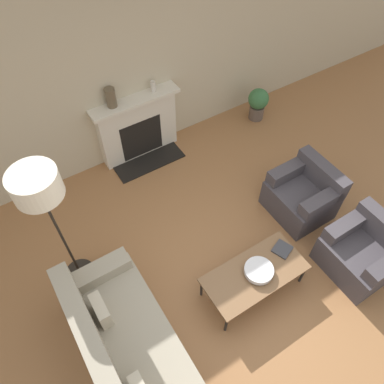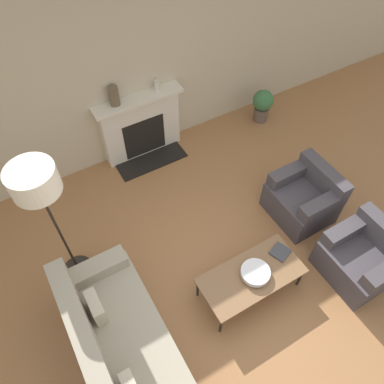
{
  "view_description": "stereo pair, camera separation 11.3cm",
  "coord_description": "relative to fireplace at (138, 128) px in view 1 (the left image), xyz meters",
  "views": [
    {
      "loc": [
        -1.52,
        -1.28,
        4.36
      ],
      "look_at": [
        0.15,
        1.37,
        0.45
      ],
      "focal_mm": 35.0,
      "sensor_mm": 36.0,
      "label": 1
    },
    {
      "loc": [
        -1.42,
        -1.34,
        4.36
      ],
      "look_at": [
        0.15,
        1.37,
        0.45
      ],
      "focal_mm": 35.0,
      "sensor_mm": 36.0,
      "label": 2
    }
  ],
  "objects": [
    {
      "name": "couch",
      "position": [
        -1.57,
        -2.81,
        -0.21
      ],
      "size": [
        0.87,
        2.03,
        0.84
      ],
      "rotation": [
        0.0,
        0.0,
        1.57
      ],
      "color": "#9E937F",
      "rests_on": "ground_plane"
    },
    {
      "name": "armchair_near",
      "position": [
        1.38,
        -3.28,
        -0.2
      ],
      "size": [
        0.74,
        0.81,
        0.77
      ],
      "rotation": [
        0.0,
        0.0,
        -1.57
      ],
      "color": "#423D42",
      "rests_on": "ground_plane"
    },
    {
      "name": "fireplace",
      "position": [
        0.0,
        0.0,
        0.0
      ],
      "size": [
        1.35,
        0.59,
        1.06
      ],
      "color": "beige",
      "rests_on": "ground_plane"
    },
    {
      "name": "floor_lamp",
      "position": [
        -1.66,
        -1.51,
        1.11
      ],
      "size": [
        0.47,
        0.47,
        1.89
      ],
      "color": "black",
      "rests_on": "ground_plane"
    },
    {
      "name": "bowl",
      "position": [
        0.09,
        -2.84,
        -0.06
      ],
      "size": [
        0.34,
        0.34,
        0.09
      ],
      "color": "silver",
      "rests_on": "coffee_table"
    },
    {
      "name": "mantel_vase_center_left",
      "position": [
        0.32,
        0.02,
        0.62
      ],
      "size": [
        0.08,
        0.08,
        0.16
      ],
      "color": "beige",
      "rests_on": "fireplace"
    },
    {
      "name": "wall_back",
      "position": [
        -0.1,
        0.15,
        0.93
      ],
      "size": [
        18.0,
        0.06,
        2.9
      ],
      "color": "#BCAD8E",
      "rests_on": "ground_plane"
    },
    {
      "name": "ground_plane",
      "position": [
        -0.1,
        -2.83,
        -0.52
      ],
      "size": [
        18.0,
        18.0,
        0.0
      ],
      "primitive_type": "plane",
      "color": "#99663D"
    },
    {
      "name": "mantel_vase_left",
      "position": [
        -0.33,
        0.02,
        0.68
      ],
      "size": [
        0.14,
        0.14,
        0.28
      ],
      "color": "brown",
      "rests_on": "fireplace"
    },
    {
      "name": "potted_plant",
      "position": [
        2.11,
        -0.31,
        -0.19
      ],
      "size": [
        0.35,
        0.35,
        0.58
      ],
      "color": "brown",
      "rests_on": "ground_plane"
    },
    {
      "name": "coffee_table",
      "position": [
        0.05,
        -2.82,
        -0.14
      ],
      "size": [
        1.22,
        0.59,
        0.4
      ],
      "color": "brown",
      "rests_on": "ground_plane"
    },
    {
      "name": "book",
      "position": [
        0.52,
        -2.76,
        -0.1
      ],
      "size": [
        0.27,
        0.26,
        0.02
      ],
      "rotation": [
        0.0,
        0.0,
        0.36
      ],
      "color": "#38383D",
      "rests_on": "coffee_table"
    },
    {
      "name": "armchair_far",
      "position": [
        1.38,
        -2.22,
        -0.2
      ],
      "size": [
        0.74,
        0.81,
        0.77
      ],
      "rotation": [
        0.0,
        0.0,
        -1.57
      ],
      "color": "#423D42",
      "rests_on": "ground_plane"
    }
  ]
}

